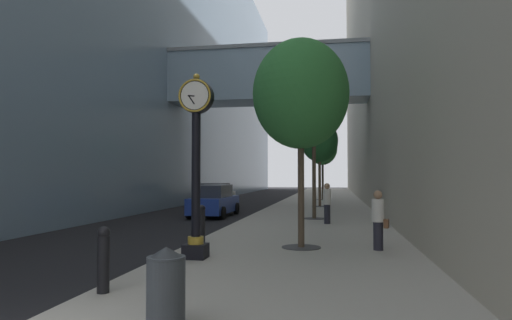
{
  "coord_description": "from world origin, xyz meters",
  "views": [
    {
      "loc": [
        4.22,
        -4.34,
        2.14
      ],
      "look_at": [
        0.97,
        14.53,
        2.83
      ],
      "focal_mm": 31.6,
      "sensor_mm": 36.0,
      "label": 1
    }
  ],
  "objects_px": {
    "pedestrian_walking": "(378,219)",
    "car_blue_near": "(214,201)",
    "street_clock": "(196,156)",
    "pedestrian_by_clock": "(327,202)",
    "street_tree_mid_near": "(314,105)",
    "street_tree_mid_far": "(319,141)",
    "street_tree_far": "(323,148)",
    "bollard_nearest": "(103,258)",
    "trash_bin": "(166,285)",
    "bollard_third": "(202,223)",
    "street_tree_near": "(301,94)",
    "car_white_mid": "(215,195)"
  },
  "relations": [
    {
      "from": "pedestrian_walking",
      "to": "car_blue_near",
      "type": "height_order",
      "value": "pedestrian_walking"
    },
    {
      "from": "street_clock",
      "to": "pedestrian_by_clock",
      "type": "bearing_deg",
      "value": 70.46
    },
    {
      "from": "street_clock",
      "to": "street_tree_mid_near",
      "type": "bearing_deg",
      "value": 77.33
    },
    {
      "from": "street_tree_mid_far",
      "to": "street_tree_far",
      "type": "bearing_deg",
      "value": 90.0
    },
    {
      "from": "bollard_nearest",
      "to": "street_tree_mid_far",
      "type": "distance_m",
      "value": 23.32
    },
    {
      "from": "bollard_nearest",
      "to": "trash_bin",
      "type": "bearing_deg",
      "value": -40.25
    },
    {
      "from": "bollard_nearest",
      "to": "street_tree_far",
      "type": "height_order",
      "value": "street_tree_far"
    },
    {
      "from": "bollard_third",
      "to": "street_tree_mid_far",
      "type": "xyz_separation_m",
      "value": [
        3.01,
        16.97,
        3.73
      ]
    },
    {
      "from": "pedestrian_walking",
      "to": "car_blue_near",
      "type": "relative_size",
      "value": 0.35
    },
    {
      "from": "street_tree_far",
      "to": "car_blue_near",
      "type": "relative_size",
      "value": 1.25
    },
    {
      "from": "street_tree_far",
      "to": "bollard_nearest",
      "type": "bearing_deg",
      "value": -95.45
    },
    {
      "from": "street_tree_near",
      "to": "car_white_mid",
      "type": "distance_m",
      "value": 20.12
    },
    {
      "from": "bollard_third",
      "to": "street_tree_near",
      "type": "bearing_deg",
      "value": -7.09
    },
    {
      "from": "pedestrian_by_clock",
      "to": "street_clock",
      "type": "bearing_deg",
      "value": -109.54
    },
    {
      "from": "street_tree_mid_far",
      "to": "pedestrian_walking",
      "type": "relative_size",
      "value": 3.57
    },
    {
      "from": "street_tree_near",
      "to": "pedestrian_by_clock",
      "type": "distance_m",
      "value": 7.38
    },
    {
      "from": "street_tree_mid_near",
      "to": "car_white_mid",
      "type": "distance_m",
      "value": 13.06
    },
    {
      "from": "street_clock",
      "to": "street_tree_far",
      "type": "bearing_deg",
      "value": 85.08
    },
    {
      "from": "street_tree_near",
      "to": "street_tree_far",
      "type": "relative_size",
      "value": 1.01
    },
    {
      "from": "car_white_mid",
      "to": "street_tree_mid_far",
      "type": "bearing_deg",
      "value": -7.73
    },
    {
      "from": "trash_bin",
      "to": "bollard_third",
      "type": "bearing_deg",
      "value": 103.0
    },
    {
      "from": "car_blue_near",
      "to": "car_white_mid",
      "type": "distance_m",
      "value": 8.11
    },
    {
      "from": "street_clock",
      "to": "car_white_mid",
      "type": "height_order",
      "value": "street_clock"
    },
    {
      "from": "street_clock",
      "to": "street_tree_mid_far",
      "type": "relative_size",
      "value": 0.79
    },
    {
      "from": "bollard_third",
      "to": "trash_bin",
      "type": "distance_m",
      "value": 7.47
    },
    {
      "from": "street_tree_near",
      "to": "car_blue_near",
      "type": "distance_m",
      "value": 12.34
    },
    {
      "from": "street_tree_mid_far",
      "to": "trash_bin",
      "type": "height_order",
      "value": "street_tree_mid_far"
    },
    {
      "from": "street_tree_near",
      "to": "trash_bin",
      "type": "height_order",
      "value": "street_tree_near"
    },
    {
      "from": "car_white_mid",
      "to": "street_tree_far",
      "type": "bearing_deg",
      "value": 46.02
    },
    {
      "from": "car_white_mid",
      "to": "bollard_third",
      "type": "bearing_deg",
      "value": -76.27
    },
    {
      "from": "pedestrian_by_clock",
      "to": "car_blue_near",
      "type": "distance_m",
      "value": 7.21
    },
    {
      "from": "street_tree_far",
      "to": "trash_bin",
      "type": "xyz_separation_m",
      "value": [
        -1.33,
        -32.92,
        -3.83
      ]
    },
    {
      "from": "pedestrian_walking",
      "to": "pedestrian_by_clock",
      "type": "xyz_separation_m",
      "value": [
        -1.47,
        6.6,
        0.06
      ]
    },
    {
      "from": "street_clock",
      "to": "car_white_mid",
      "type": "xyz_separation_m",
      "value": [
        -4.98,
        20.45,
        -1.83
      ]
    },
    {
      "from": "street_clock",
      "to": "trash_bin",
      "type": "bearing_deg",
      "value": -77.17
    },
    {
      "from": "street_tree_near",
      "to": "car_blue_near",
      "type": "xyz_separation_m",
      "value": [
        -5.36,
        10.5,
        -3.65
      ]
    },
    {
      "from": "street_clock",
      "to": "pedestrian_by_clock",
      "type": "xyz_separation_m",
      "value": [
        3.05,
        8.6,
        -1.59
      ]
    },
    {
      "from": "car_blue_near",
      "to": "pedestrian_by_clock",
      "type": "bearing_deg",
      "value": -33.65
    },
    {
      "from": "street_tree_far",
      "to": "car_white_mid",
      "type": "xyz_separation_m",
      "value": [
        -7.4,
        -7.67,
        -3.71
      ]
    },
    {
      "from": "pedestrian_walking",
      "to": "street_tree_far",
      "type": "bearing_deg",
      "value": 94.59
    },
    {
      "from": "street_tree_near",
      "to": "street_tree_far",
      "type": "height_order",
      "value": "street_tree_near"
    },
    {
      "from": "bollard_nearest",
      "to": "street_tree_mid_far",
      "type": "bearing_deg",
      "value": 82.49
    },
    {
      "from": "street_tree_far",
      "to": "street_tree_near",
      "type": "bearing_deg",
      "value": -90.0
    },
    {
      "from": "pedestrian_by_clock",
      "to": "street_tree_mid_far",
      "type": "bearing_deg",
      "value": 93.33
    },
    {
      "from": "street_tree_far",
      "to": "street_tree_mid_near",
      "type": "bearing_deg",
      "value": -90.0
    },
    {
      "from": "street_tree_mid_near",
      "to": "pedestrian_by_clock",
      "type": "bearing_deg",
      "value": -73.75
    },
    {
      "from": "street_clock",
      "to": "street_tree_mid_far",
      "type": "bearing_deg",
      "value": 82.9
    },
    {
      "from": "street_tree_near",
      "to": "street_tree_mid_far",
      "type": "xyz_separation_m",
      "value": [
        0.0,
        17.35,
        -0.0
      ]
    },
    {
      "from": "street_tree_mid_far",
      "to": "pedestrian_by_clock",
      "type": "distance_m",
      "value": 11.38
    },
    {
      "from": "bollard_third",
      "to": "street_clock",
      "type": "bearing_deg",
      "value": -76.67
    }
  ]
}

